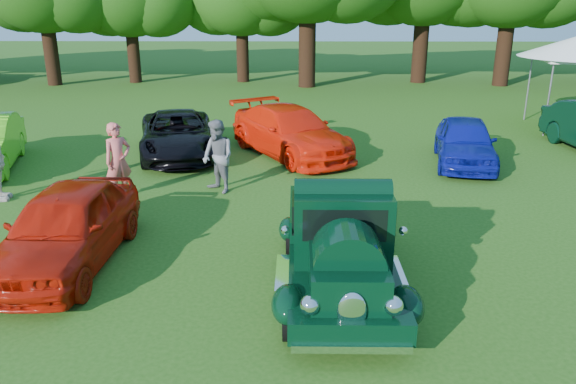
{
  "coord_description": "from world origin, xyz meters",
  "views": [
    {
      "loc": [
        1.18,
        -8.36,
        4.61
      ],
      "look_at": [
        1.03,
        1.87,
        1.1
      ],
      "focal_mm": 35.0,
      "sensor_mm": 36.0,
      "label": 1
    }
  ],
  "objects_px": {
    "red_convertible": "(66,227)",
    "back_car_orange": "(290,132)",
    "back_car_black": "(178,134)",
    "spectator_pink": "(118,161)",
    "spectator_grey": "(218,157)",
    "hero_pickup": "(340,244)",
    "back_car_blue": "(465,142)"
  },
  "relations": [
    {
      "from": "spectator_grey",
      "to": "back_car_blue",
      "type": "bearing_deg",
      "value": 68.41
    },
    {
      "from": "hero_pickup",
      "to": "back_car_black",
      "type": "relative_size",
      "value": 0.96
    },
    {
      "from": "hero_pickup",
      "to": "spectator_pink",
      "type": "xyz_separation_m",
      "value": [
        -5.02,
        4.47,
        0.15
      ]
    },
    {
      "from": "red_convertible",
      "to": "spectator_grey",
      "type": "height_order",
      "value": "spectator_grey"
    },
    {
      "from": "red_convertible",
      "to": "back_car_black",
      "type": "distance_m",
      "value": 7.64
    },
    {
      "from": "hero_pickup",
      "to": "spectator_pink",
      "type": "relative_size",
      "value": 2.47
    },
    {
      "from": "back_car_black",
      "to": "back_car_orange",
      "type": "distance_m",
      "value": 3.49
    },
    {
      "from": "red_convertible",
      "to": "spectator_pink",
      "type": "xyz_separation_m",
      "value": [
        -0.14,
        3.64,
        0.21
      ]
    },
    {
      "from": "back_car_black",
      "to": "hero_pickup",
      "type": "bearing_deg",
      "value": -75.58
    },
    {
      "from": "hero_pickup",
      "to": "spectator_grey",
      "type": "relative_size",
      "value": 2.52
    },
    {
      "from": "hero_pickup",
      "to": "back_car_blue",
      "type": "relative_size",
      "value": 1.15
    },
    {
      "from": "red_convertible",
      "to": "spectator_grey",
      "type": "bearing_deg",
      "value": 63.11
    },
    {
      "from": "hero_pickup",
      "to": "back_car_blue",
      "type": "bearing_deg",
      "value": 60.85
    },
    {
      "from": "back_car_black",
      "to": "spectator_grey",
      "type": "bearing_deg",
      "value": -76.92
    },
    {
      "from": "back_car_blue",
      "to": "back_car_orange",
      "type": "bearing_deg",
      "value": -179.97
    },
    {
      "from": "back_car_orange",
      "to": "spectator_pink",
      "type": "relative_size",
      "value": 2.74
    },
    {
      "from": "red_convertible",
      "to": "back_car_orange",
      "type": "distance_m",
      "value": 8.69
    },
    {
      "from": "hero_pickup",
      "to": "spectator_grey",
      "type": "distance_m",
      "value": 5.61
    },
    {
      "from": "red_convertible",
      "to": "back_car_black",
      "type": "height_order",
      "value": "red_convertible"
    },
    {
      "from": "hero_pickup",
      "to": "spectator_pink",
      "type": "height_order",
      "value": "spectator_pink"
    },
    {
      "from": "red_convertible",
      "to": "spectator_grey",
      "type": "xyz_separation_m",
      "value": [
        2.21,
        4.11,
        0.19
      ]
    },
    {
      "from": "red_convertible",
      "to": "back_car_black",
      "type": "relative_size",
      "value": 0.88
    },
    {
      "from": "hero_pickup",
      "to": "back_car_blue",
      "type": "distance_m",
      "value": 8.68
    },
    {
      "from": "red_convertible",
      "to": "back_car_orange",
      "type": "height_order",
      "value": "back_car_orange"
    },
    {
      "from": "red_convertible",
      "to": "back_car_blue",
      "type": "bearing_deg",
      "value": 37.97
    },
    {
      "from": "back_car_black",
      "to": "spectator_pink",
      "type": "height_order",
      "value": "spectator_pink"
    },
    {
      "from": "red_convertible",
      "to": "spectator_grey",
      "type": "relative_size",
      "value": 2.32
    },
    {
      "from": "red_convertible",
      "to": "spectator_pink",
      "type": "distance_m",
      "value": 3.65
    },
    {
      "from": "hero_pickup",
      "to": "back_car_blue",
      "type": "xyz_separation_m",
      "value": [
        4.23,
        7.58,
        -0.1
      ]
    },
    {
      "from": "back_car_blue",
      "to": "back_car_black",
      "type": "bearing_deg",
      "value": -175.02
    },
    {
      "from": "hero_pickup",
      "to": "back_car_blue",
      "type": "height_order",
      "value": "hero_pickup"
    },
    {
      "from": "red_convertible",
      "to": "back_car_orange",
      "type": "bearing_deg",
      "value": 64.19
    }
  ]
}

